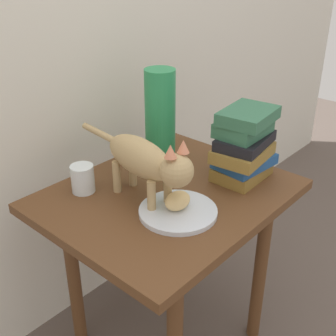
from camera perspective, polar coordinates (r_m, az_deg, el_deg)
name	(u,v)px	position (r m, az deg, el deg)	size (l,w,h in m)	color
back_panel	(67,11)	(1.46, -13.03, 19.32)	(4.00, 0.04, 2.20)	silver
side_table	(168,218)	(1.37, 0.00, -6.57)	(0.72, 0.59, 0.62)	brown
plate	(178,212)	(1.21, 1.32, -5.70)	(0.22, 0.22, 0.01)	silver
bread_roll	(178,201)	(1.20, 1.25, -4.29)	(0.08, 0.06, 0.05)	#E0BC7A
cat	(146,161)	(1.21, -2.83, 0.98)	(0.12, 0.48, 0.23)	tan
book_stack	(244,145)	(1.37, 9.91, 2.94)	(0.22, 0.16, 0.23)	olive
green_vase	(160,119)	(1.41, -1.02, 6.41)	(0.10, 0.10, 0.32)	#288C51
candle_jar	(83,180)	(1.33, -11.05, -1.55)	(0.07, 0.07, 0.08)	silver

